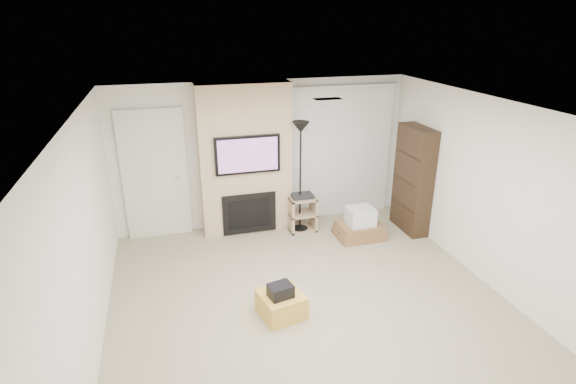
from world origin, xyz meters
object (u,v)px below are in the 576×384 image
object	(u,v)px
box_stack	(360,226)
bookshelf	(413,180)
ottoman	(281,304)
av_stand	(302,211)
floor_lamp	(301,146)

from	to	relation	value
box_stack	bookshelf	xyz separation A→B (m)	(0.95, 0.06, 0.70)
ottoman	box_stack	xyz separation A→B (m)	(1.80, 1.68, 0.05)
ottoman	bookshelf	bearing A→B (deg)	32.28
box_stack	bookshelf	distance (m)	1.18
ottoman	av_stand	bearing A→B (deg)	66.49
av_stand	ottoman	bearing A→B (deg)	-113.51
floor_lamp	av_stand	xyz separation A→B (m)	(0.04, 0.00, -1.15)
ottoman	floor_lamp	size ratio (longest dim) A/B	0.26
av_stand	box_stack	size ratio (longest dim) A/B	0.84
floor_lamp	av_stand	distance (m)	1.15
av_stand	box_stack	world-z (taller)	av_stand
ottoman	av_stand	size ratio (longest dim) A/B	0.76
ottoman	av_stand	world-z (taller)	av_stand
floor_lamp	bookshelf	size ratio (longest dim) A/B	1.05
box_stack	av_stand	bearing A→B (deg)	148.14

